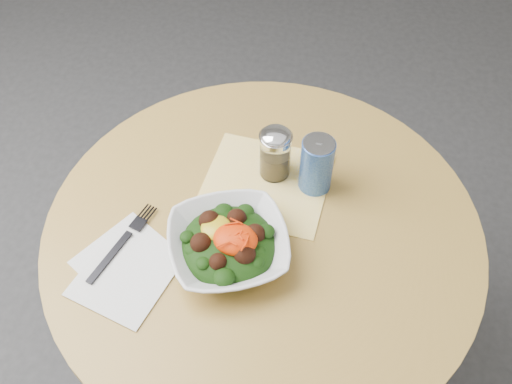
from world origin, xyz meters
TOP-DOWN VIEW (x-y plane):
  - ground at (0.00, 0.00)m, footprint 6.00×6.00m
  - table at (0.00, 0.00)m, footprint 0.90×0.90m
  - cloth_napkin at (-0.01, 0.11)m, footprint 0.28×0.26m
  - paper_napkins at (-0.24, -0.15)m, footprint 0.23×0.26m
  - salad_bowl at (-0.05, -0.08)m, footprint 0.30×0.30m
  - fork at (-0.27, -0.09)m, footprint 0.08×0.20m
  - spice_shaker at (-0.00, 0.15)m, footprint 0.07×0.07m
  - beverage_can at (0.09, 0.13)m, footprint 0.07×0.07m

SIDE VIEW (x-z plane):
  - ground at x=0.00m, z-range 0.00..0.00m
  - table at x=0.00m, z-range 0.18..0.93m
  - cloth_napkin at x=-0.01m, z-range 0.75..0.75m
  - paper_napkins at x=-0.24m, z-range 0.75..0.75m
  - fork at x=-0.27m, z-range 0.75..0.76m
  - salad_bowl at x=-0.05m, z-range 0.74..0.83m
  - spice_shaker at x=0.00m, z-range 0.75..0.88m
  - beverage_can at x=0.09m, z-range 0.75..0.88m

